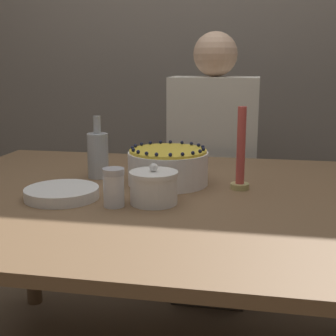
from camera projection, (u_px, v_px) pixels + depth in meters
name	position (u px, v px, depth m)	size (l,w,h in m)	color
wall_behind	(208.00, 30.00, 2.65)	(8.00, 0.05, 2.60)	slate
dining_table	(156.00, 220.00, 1.45)	(1.55, 1.19, 0.73)	brown
cake	(168.00, 167.00, 1.54)	(0.26, 0.26, 0.13)	white
sugar_bowl	(154.00, 187.00, 1.32)	(0.14, 0.14, 0.12)	white
sugar_shaker	(114.00, 187.00, 1.29)	(0.06, 0.06, 0.11)	white
plate_stack	(62.00, 193.00, 1.38)	(0.22, 0.22, 0.03)	white
candle	(241.00, 157.00, 1.46)	(0.06, 0.06, 0.26)	tan
bottle	(98.00, 154.00, 1.62)	(0.07, 0.07, 0.21)	#B2B7BC
person_man_blue_shirt	(212.00, 186.00, 2.22)	(0.40, 0.34, 1.25)	#473D33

